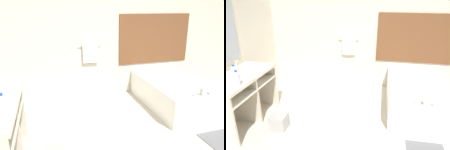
# 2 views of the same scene
# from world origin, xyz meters

# --- Properties ---
(wall_back_with_blinds) EXTENTS (7.40, 0.13, 2.70)m
(wall_back_with_blinds) POSITION_xyz_m (0.04, 2.23, 1.34)
(wall_back_with_blinds) COLOR silver
(wall_back_with_blinds) RESTS_ON ground_plane
(bathtub) EXTENTS (1.10, 1.83, 0.64)m
(bathtub) POSITION_xyz_m (1.20, 1.28, 0.28)
(bathtub) COLOR white
(bathtub) RESTS_ON ground_plane
(water_bottle_2) EXTENTS (0.07, 0.07, 0.24)m
(water_bottle_2) POSITION_xyz_m (-1.62, -0.19, 1.02)
(water_bottle_2) COLOR silver
(water_bottle_2) RESTS_ON vanity_counter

